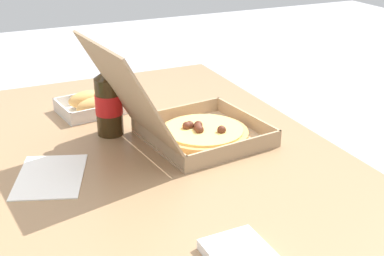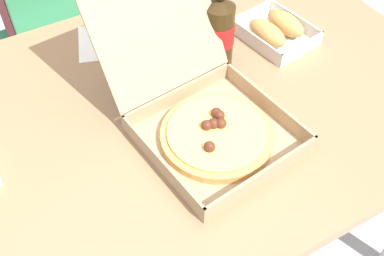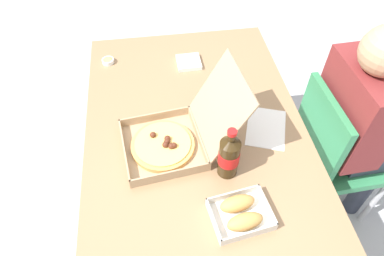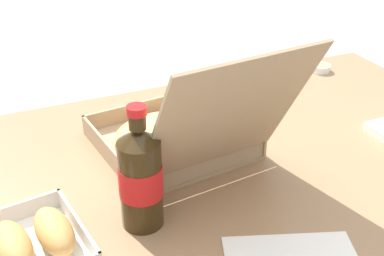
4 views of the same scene
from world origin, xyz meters
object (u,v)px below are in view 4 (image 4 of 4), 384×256
object	(u,v)px
bread_side_box	(34,241)
dipping_sauce_cup	(320,68)
pizza_box_open	(180,136)
cola_bottle	(141,177)

from	to	relation	value
bread_side_box	dipping_sauce_cup	xyz separation A→B (m)	(-0.87, -0.44, -0.01)
pizza_box_open	dipping_sauce_cup	world-z (taller)	pizza_box_open
bread_side_box	cola_bottle	distance (m)	0.19
pizza_box_open	dipping_sauce_cup	xyz separation A→B (m)	(-0.54, -0.25, -0.03)
bread_side_box	pizza_box_open	bearing A→B (deg)	-150.54
bread_side_box	dipping_sauce_cup	world-z (taller)	bread_side_box
cola_bottle	dipping_sauce_cup	distance (m)	0.81
pizza_box_open	dipping_sauce_cup	bearing A→B (deg)	-154.89
pizza_box_open	dipping_sauce_cup	size ratio (longest dim) A/B	8.30
pizza_box_open	bread_side_box	world-z (taller)	pizza_box_open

